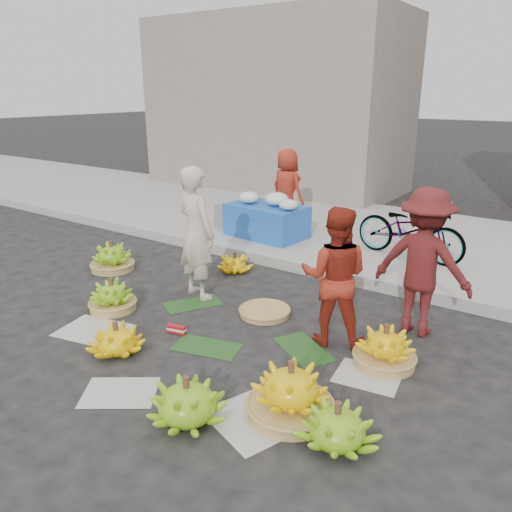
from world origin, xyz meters
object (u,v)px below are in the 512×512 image
Objects in this scene: bicycle at (410,229)px; vendor_cream at (196,233)px; flower_table at (267,218)px; banana_bunch_0 at (112,297)px; banana_bunch_4 at (291,392)px.

vendor_cream is at bearing 152.16° from bicycle.
vendor_cream is 2.37m from flower_table.
banana_bunch_0 is at bearing 152.77° from bicycle.
bicycle is (1.73, 2.53, -0.25)m from vendor_cream.
bicycle is at bearing 11.69° from flower_table.
banana_bunch_0 is 1.20m from vendor_cream.
bicycle is (2.24, 0.24, 0.12)m from flower_table.
vendor_cream reaches higher than banana_bunch_0.
flower_table reaches higher than banana_bunch_4.
banana_bunch_4 is 0.53× the size of flower_table.
banana_bunch_0 is 0.33× the size of vendor_cream.
vendor_cream reaches higher than banana_bunch_4.
flower_table is at bearing 89.54° from banana_bunch_0.
banana_bunch_4 is (2.66, -0.51, 0.04)m from banana_bunch_0.
vendor_cream reaches higher than bicycle.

